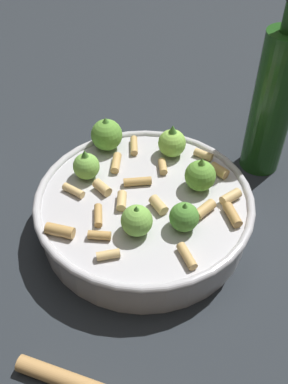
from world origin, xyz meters
TOP-DOWN VIEW (x-y plane):
  - ground_plane at (0.00, 0.00)m, footprint 2.40×2.40m
  - cooking_pan at (-0.00, -0.00)m, footprint 0.26×0.26m
  - olive_oil_bottle at (-0.20, 0.03)m, footprint 0.05×0.05m

SIDE VIEW (x-z plane):
  - ground_plane at x=0.00m, z-range 0.00..0.00m
  - cooking_pan at x=0.00m, z-range -0.02..0.08m
  - olive_oil_bottle at x=-0.20m, z-range -0.02..0.23m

